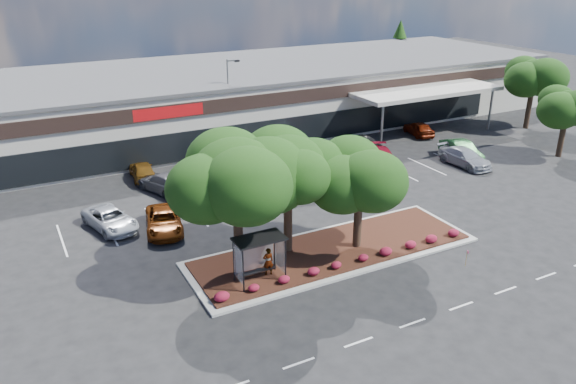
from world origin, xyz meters
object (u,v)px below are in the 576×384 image
survey_stake (467,256)px  car_0 (110,219)px  light_pole (230,111)px  car_1 (164,221)px

survey_stake → car_0: (-17.34, 14.78, 0.03)m
light_pole → car_0: size_ratio=1.75×
light_pole → survey_stake: 27.23m
light_pole → car_1: light_pole is taller
survey_stake → car_0: 22.79m
light_pole → car_1: (-10.57, -13.99, -3.01)m
light_pole → car_0: (-13.66, -12.02, -3.03)m
light_pole → survey_stake: light_pole is taller
car_0 → light_pole: bearing=26.1°
car_0 → car_1: 3.66m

